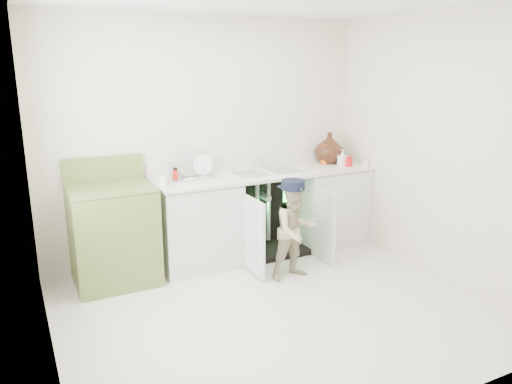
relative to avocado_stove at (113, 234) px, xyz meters
The scene contains 5 objects.
ground 1.68m from the avocado_stove, 47.31° to the right, with size 3.50×3.50×0.00m, color beige.
room_shell 1.78m from the avocado_stove, 47.31° to the right, with size 6.00×5.50×1.26m.
counter_run 1.67m from the avocado_stove, ahead, with size 2.44×1.02×1.25m.
avocado_stove is the anchor object (origin of this frame).
repair_worker 1.72m from the avocado_stove, 23.48° to the right, with size 0.49×0.56×0.97m.
Camera 1 is at (-1.88, -3.36, 2.04)m, focal length 35.00 mm.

